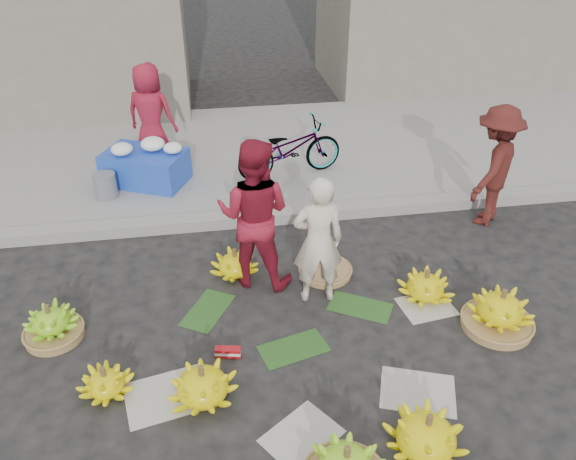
{
  "coord_description": "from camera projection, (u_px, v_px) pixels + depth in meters",
  "views": [
    {
      "loc": [
        -0.78,
        -4.12,
        3.86
      ],
      "look_at": [
        0.01,
        0.84,
        0.7
      ],
      "focal_mm": 35.0,
      "sensor_mm": 36.0,
      "label": 1
    }
  ],
  "objects": [
    {
      "name": "banana_bunch_7",
      "position": [
        235.0,
        263.0,
        6.37
      ],
      "size": [
        0.54,
        0.54,
        0.34
      ],
      "rotation": [
        0.0,
        0.0,
        0.02
      ],
      "color": "yellow",
      "rests_on": "ground"
    },
    {
      "name": "basket_spare",
      "position": [
        325.0,
        271.0,
        6.43
      ],
      "size": [
        0.65,
        0.65,
        0.07
      ],
      "primitive_type": "cylinder",
      "rotation": [
        0.0,
        0.0,
        -0.09
      ],
      "color": "olive",
      "rests_on": "ground"
    },
    {
      "name": "banana_bunch_5",
      "position": [
        426.0,
        285.0,
        6.02
      ],
      "size": [
        0.64,
        0.64,
        0.35
      ],
      "rotation": [
        0.0,
        0.0,
        0.18
      ],
      "color": "yellow",
      "rests_on": "ground"
    },
    {
      "name": "bicycle",
      "position": [
        290.0,
        149.0,
        8.12
      ],
      "size": [
        0.88,
        1.67,
        0.83
      ],
      "primitive_type": "imported",
      "rotation": [
        0.0,
        0.0,
        1.79
      ],
      "color": "gray",
      "rests_on": "sidewalk"
    },
    {
      "name": "grey_bucket",
      "position": [
        105.0,
        186.0,
        7.67
      ],
      "size": [
        0.3,
        0.3,
        0.34
      ],
      "primitive_type": "cylinder",
      "color": "slate",
      "rests_on": "sidewalk"
    },
    {
      "name": "sidewalk",
      "position": [
        254.0,
        152.0,
        9.17
      ],
      "size": [
        40.0,
        4.0,
        0.12
      ],
      "primitive_type": "cube",
      "color": "gray",
      "rests_on": "ground"
    },
    {
      "name": "building_left",
      "position": [
        11.0,
        1.0,
        10.03
      ],
      "size": [
        6.0,
        3.0,
        4.0
      ],
      "primitive_type": "cube",
      "color": "gray",
      "rests_on": "sidewalk"
    },
    {
      "name": "banana_bunch_6",
      "position": [
        52.0,
        324.0,
        5.47
      ],
      "size": [
        0.56,
        0.56,
        0.4
      ],
      "rotation": [
        0.0,
        0.0,
        0.16
      ],
      "color": "olive",
      "rests_on": "ground"
    },
    {
      "name": "curb",
      "position": [
        271.0,
        216.0,
        7.4
      ],
      "size": [
        40.0,
        0.25,
        0.15
      ],
      "primitive_type": "cube",
      "color": "gray",
      "rests_on": "ground"
    },
    {
      "name": "incense_stack",
      "position": [
        228.0,
        352.0,
        5.31
      ],
      "size": [
        0.25,
        0.12,
        0.1
      ],
      "primitive_type": "cube",
      "rotation": [
        0.0,
        0.0,
        -0.19
      ],
      "color": "#AD1217",
      "rests_on": "ground"
    },
    {
      "name": "vendor_cream",
      "position": [
        318.0,
        241.0,
        5.71
      ],
      "size": [
        0.54,
        0.37,
        1.45
      ],
      "primitive_type": "imported",
      "rotation": [
        0.0,
        0.0,
        3.1
      ],
      "color": "beige",
      "rests_on": "ground"
    },
    {
      "name": "banana_bunch_1",
      "position": [
        203.0,
        385.0,
        4.81
      ],
      "size": [
        0.81,
        0.81,
        0.38
      ],
      "rotation": [
        0.0,
        0.0,
        0.4
      ],
      "color": "yellow",
      "rests_on": "ground"
    },
    {
      "name": "banana_leaves",
      "position": [
        287.0,
        321.0,
        5.75
      ],
      "size": [
        2.0,
        1.0,
        0.0
      ],
      "primitive_type": null,
      "color": "#1F4918",
      "rests_on": "ground"
    },
    {
      "name": "banana_bunch_3",
      "position": [
        426.0,
        435.0,
        4.37
      ],
      "size": [
        0.76,
        0.76,
        0.4
      ],
      "rotation": [
        0.0,
        0.0,
        0.19
      ],
      "color": "yellow",
      "rests_on": "ground"
    },
    {
      "name": "vendor_red",
      "position": [
        254.0,
        214.0,
        5.92
      ],
      "size": [
        1.0,
        0.9,
        1.7
      ],
      "primitive_type": "imported",
      "rotation": [
        0.0,
        0.0,
        2.77
      ],
      "color": "#A6192D",
      "rests_on": "ground"
    },
    {
      "name": "man_striped",
      "position": [
        494.0,
        166.0,
        7.05
      ],
      "size": [
        1.14,
        1.13,
        1.58
      ],
      "primitive_type": "imported",
      "rotation": [
        0.0,
        0.0,
        3.92
      ],
      "color": "maroon",
      "rests_on": "ground"
    },
    {
      "name": "flower_vendor",
      "position": [
        151.0,
        114.0,
        8.34
      ],
      "size": [
        0.87,
        0.73,
        1.52
      ],
      "primitive_type": "imported",
      "rotation": [
        0.0,
        0.0,
        2.76
      ],
      "color": "#A6192D",
      "rests_on": "sidewalk"
    },
    {
      "name": "newspaper_scatter",
      "position": [
        316.0,
        395.0,
        4.93
      ],
      "size": [
        3.2,
        1.8,
        0.0
      ],
      "primitive_type": null,
      "color": "beige",
      "rests_on": "ground"
    },
    {
      "name": "banana_bunch_0",
      "position": [
        105.0,
        382.0,
        4.9
      ],
      "size": [
        0.56,
        0.56,
        0.29
      ],
      "rotation": [
        0.0,
        0.0,
        -0.31
      ],
      "color": "yellow",
      "rests_on": "ground"
    },
    {
      "name": "flower_table",
      "position": [
        146.0,
        165.0,
        8.0
      ],
      "size": [
        1.3,
        1.1,
        0.65
      ],
      "rotation": [
        0.0,
        0.0,
        -0.43
      ],
      "color": "#1B3EB3",
      "rests_on": "sidewalk"
    },
    {
      "name": "ground",
      "position": [
        300.0,
        334.0,
        5.6
      ],
      "size": [
        80.0,
        80.0,
        0.0
      ],
      "primitive_type": "plane",
      "color": "black",
      "rests_on": "ground"
    },
    {
      "name": "banana_bunch_4",
      "position": [
        500.0,
        311.0,
        5.58
      ],
      "size": [
        0.77,
        0.77,
        0.47
      ],
      "rotation": [
        0.0,
        0.0,
        0.31
      ],
      "color": "olive",
      "rests_on": "ground"
    }
  ]
}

